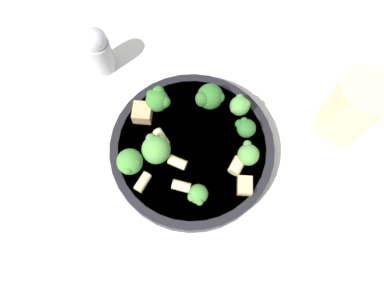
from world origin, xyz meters
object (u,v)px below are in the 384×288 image
at_px(pepper_shaker, 99,50).
at_px(rigatoni_1, 143,182).
at_px(pasta_bowl, 192,149).
at_px(broccoli_floret_7, 240,106).
at_px(broccoli_floret_0, 156,149).
at_px(broccoli_floret_6, 249,151).
at_px(rigatoni_0, 237,166).
at_px(chicken_chunk_0, 142,113).
at_px(broccoli_floret_3, 198,195).
at_px(broccoli_floret_4, 246,128).
at_px(rigatoni_4, 179,185).
at_px(broccoli_floret_2, 130,162).
at_px(broccoli_floret_5, 158,99).
at_px(broccoli_floret_1, 209,97).
at_px(chicken_chunk_1, 245,186).
at_px(rigatoni_3, 162,136).
at_px(rigatoni_2, 178,162).
at_px(drinking_glass, 349,111).

bearing_deg(pepper_shaker, rigatoni_1, -146.19).
height_order(pasta_bowl, broccoli_floret_7, broccoli_floret_7).
distance_m(broccoli_floret_0, rigatoni_1, 0.05).
relative_size(broccoli_floret_6, pepper_shaker, 0.37).
bearing_deg(rigatoni_0, chicken_chunk_0, 72.86).
distance_m(broccoli_floret_6, rigatoni_0, 0.03).
xyz_separation_m(broccoli_floret_3, broccoli_floret_4, (0.11, -0.04, 0.00)).
relative_size(broccoli_floret_7, rigatoni_4, 1.40).
relative_size(broccoli_floret_2, rigatoni_0, 1.79).
bearing_deg(chicken_chunk_0, broccoli_floret_5, -40.92).
distance_m(broccoli_floret_2, rigatoni_0, 0.15).
relative_size(broccoli_floret_0, broccoli_floret_1, 0.97).
height_order(broccoli_floret_5, rigatoni_4, broccoli_floret_5).
xyz_separation_m(broccoli_floret_0, chicken_chunk_1, (-0.02, -0.13, -0.01)).
xyz_separation_m(broccoli_floret_7, rigatoni_0, (-0.09, -0.01, -0.01)).
bearing_deg(pasta_bowl, broccoli_floret_3, -160.57).
bearing_deg(rigatoni_1, rigatoni_3, -6.29).
xyz_separation_m(rigatoni_2, rigatoni_4, (-0.03, -0.01, -0.00)).
bearing_deg(rigatoni_1, broccoli_floret_7, -37.77).
distance_m(broccoli_floret_5, rigatoni_1, 0.12).
xyz_separation_m(broccoli_floret_0, broccoli_floret_5, (0.07, 0.02, -0.00)).
height_order(rigatoni_0, pepper_shaker, pepper_shaker).
relative_size(broccoli_floret_4, drinking_glass, 0.28).
bearing_deg(rigatoni_2, broccoli_floret_1, -12.43).
bearing_deg(pasta_bowl, chicken_chunk_0, 69.91).
bearing_deg(pasta_bowl, pepper_shaker, 57.14).
xyz_separation_m(broccoli_floret_0, rigatoni_0, (0.01, -0.11, -0.01)).
bearing_deg(broccoli_floret_5, broccoli_floret_3, -144.08).
height_order(broccoli_floret_3, chicken_chunk_1, broccoli_floret_3).
distance_m(broccoli_floret_2, pepper_shaker, 0.19).
xyz_separation_m(broccoli_floret_6, chicken_chunk_1, (-0.05, -0.00, -0.01)).
distance_m(broccoli_floret_0, broccoli_floret_1, 0.11).
bearing_deg(drinking_glass, broccoli_floret_4, 113.01).
distance_m(broccoli_floret_5, chicken_chunk_0, 0.03).
distance_m(broccoli_floret_0, rigatoni_3, 0.03).
distance_m(rigatoni_0, rigatoni_2, 0.08).
bearing_deg(rigatoni_3, broccoli_floret_6, -88.82).
xyz_separation_m(pasta_bowl, rigatoni_0, (-0.02, -0.07, 0.02)).
xyz_separation_m(pasta_bowl, drinking_glass, (0.10, -0.21, 0.03)).
height_order(rigatoni_3, chicken_chunk_1, same).
height_order(pasta_bowl, broccoli_floret_0, broccoli_floret_0).
bearing_deg(broccoli_floret_3, pepper_shaker, 47.41).
distance_m(broccoli_floret_2, drinking_glass, 0.32).
bearing_deg(pepper_shaker, broccoli_floret_1, -103.13).
height_order(rigatoni_0, rigatoni_3, rigatoni_0).
bearing_deg(broccoli_floret_3, broccoli_floret_6, -35.71).
xyz_separation_m(rigatoni_2, chicken_chunk_1, (-0.01, -0.10, 0.00)).
relative_size(rigatoni_2, pepper_shaker, 0.28).
xyz_separation_m(rigatoni_4, drinking_glass, (0.16, -0.21, 0.02)).
bearing_deg(broccoli_floret_7, broccoli_floret_2, 132.92).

